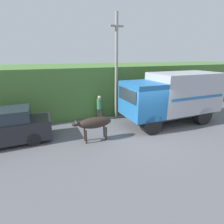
# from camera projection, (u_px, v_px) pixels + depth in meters

# --- Properties ---
(ground_plane) EXTENTS (60.00, 60.00, 0.00)m
(ground_plane) POSITION_uv_depth(u_px,v_px,m) (148.00, 136.00, 9.56)
(ground_plane) COLOR slate
(hillside_embankment) EXTENTS (32.00, 6.98, 3.46)m
(hillside_embankment) POSITION_uv_depth(u_px,v_px,m) (102.00, 85.00, 15.65)
(hillside_embankment) COLOR #4C7A38
(hillside_embankment) RESTS_ON ground_plane
(building_backdrop) EXTENTS (6.04, 2.70, 2.70)m
(building_backdrop) POSITION_uv_depth(u_px,v_px,m) (42.00, 99.00, 12.03)
(building_backdrop) COLOR #99ADB7
(building_backdrop) RESTS_ON ground_plane
(cargo_truck) EXTENTS (6.29, 2.47, 3.20)m
(cargo_truck) POSITION_uv_depth(u_px,v_px,m) (173.00, 96.00, 10.98)
(cargo_truck) COLOR #2D2D2D
(cargo_truck) RESTS_ON ground_plane
(brown_cow) EXTENTS (2.04, 0.57, 1.27)m
(brown_cow) POSITION_uv_depth(u_px,v_px,m) (94.00, 123.00, 8.82)
(brown_cow) COLOR #2D231E
(brown_cow) RESTS_ON ground_plane
(parked_suv) EXTENTS (4.55, 1.70, 1.76)m
(parked_suv) POSITION_uv_depth(u_px,v_px,m) (2.00, 128.00, 8.51)
(parked_suv) COLOR #232328
(parked_suv) RESTS_ON ground_plane
(pedestrian_on_hill) EXTENTS (0.44, 0.44, 1.68)m
(pedestrian_on_hill) POSITION_uv_depth(u_px,v_px,m) (100.00, 107.00, 11.79)
(pedestrian_on_hill) COLOR #38332D
(pedestrian_on_hill) RESTS_ON ground_plane
(utility_pole) EXTENTS (0.90, 0.20, 6.79)m
(utility_pole) POSITION_uv_depth(u_px,v_px,m) (116.00, 66.00, 11.62)
(utility_pole) COLOR gray
(utility_pole) RESTS_ON ground_plane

